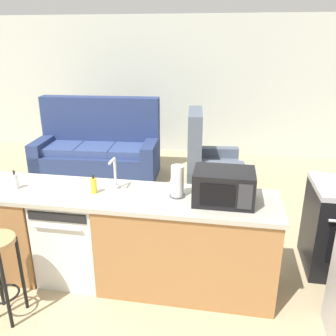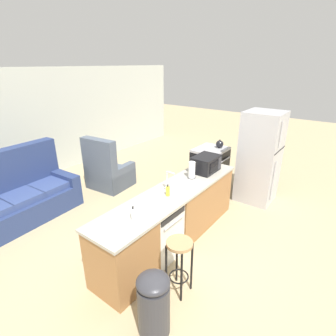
% 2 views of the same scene
% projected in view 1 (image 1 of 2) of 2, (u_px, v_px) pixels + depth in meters
% --- Properties ---
extents(ground_plane, '(24.00, 24.00, 0.00)m').
position_uv_depth(ground_plane, '(103.00, 275.00, 3.50)').
color(ground_plane, tan).
extents(wall_back, '(10.00, 0.06, 2.60)m').
position_uv_depth(wall_back, '(187.00, 86.00, 6.88)').
color(wall_back, beige).
rests_on(wall_back, ground_plane).
extents(kitchen_counter, '(2.94, 0.66, 0.90)m').
position_uv_depth(kitchen_counter, '(125.00, 241.00, 3.31)').
color(kitchen_counter, '#9E6B3D').
rests_on(kitchen_counter, ground_plane).
extents(dishwasher, '(0.58, 0.61, 0.84)m').
position_uv_depth(dishwasher, '(75.00, 236.00, 3.39)').
color(dishwasher, silver).
rests_on(dishwasher, ground_plane).
extents(microwave, '(0.50, 0.37, 0.28)m').
position_uv_depth(microwave, '(224.00, 186.00, 2.95)').
color(microwave, black).
rests_on(microwave, kitchen_counter).
extents(sink_faucet, '(0.07, 0.18, 0.30)m').
position_uv_depth(sink_faucet, '(115.00, 176.00, 3.21)').
color(sink_faucet, silver).
rests_on(sink_faucet, kitchen_counter).
extents(paper_towel_roll, '(0.14, 0.14, 0.28)m').
position_uv_depth(paper_towel_roll, '(177.00, 182.00, 3.05)').
color(paper_towel_roll, '#4C4C51').
rests_on(paper_towel_roll, kitchen_counter).
extents(soap_bottle, '(0.06, 0.06, 0.18)m').
position_uv_depth(soap_bottle, '(94.00, 185.00, 3.14)').
color(soap_bottle, yellow).
rests_on(soap_bottle, kitchen_counter).
extents(dish_soap_bottle, '(0.06, 0.06, 0.18)m').
position_uv_depth(dish_soap_bottle, '(15.00, 181.00, 3.23)').
color(dish_soap_bottle, silver).
rests_on(dish_soap_bottle, kitchen_counter).
extents(couch, '(2.06, 1.04, 1.27)m').
position_uv_depth(couch, '(99.00, 151.00, 5.99)').
color(couch, navy).
rests_on(couch, ground_plane).
extents(armchair, '(0.88, 0.93, 1.20)m').
position_uv_depth(armchair, '(207.00, 167.00, 5.41)').
color(armchair, '#515B6B').
rests_on(armchair, ground_plane).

